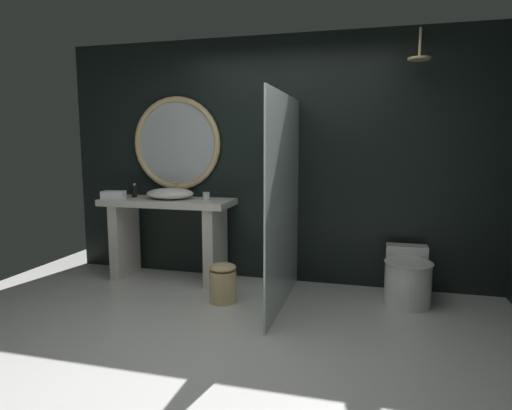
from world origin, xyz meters
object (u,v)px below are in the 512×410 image
tumbler_cup (206,196)px  rain_shower_head (419,56)px  soap_dispenser (134,191)px  round_wall_mirror (177,143)px  waste_bin (223,282)px  vessel_sink (170,194)px  folded_hand_towel (113,195)px  toilet (407,278)px

tumbler_cup → rain_shower_head: (2.07, -0.08, 1.32)m
soap_dispenser → round_wall_mirror: (0.42, 0.21, 0.52)m
round_wall_mirror → soap_dispenser: bearing=-153.2°
soap_dispenser → waste_bin: size_ratio=0.41×
vessel_sink → folded_hand_towel: 0.60m
vessel_sink → waste_bin: (0.78, -0.53, -0.76)m
rain_shower_head → toilet: 2.01m
rain_shower_head → toilet: (-0.01, -0.08, -2.01)m
waste_bin → tumbler_cup: bearing=123.5°
toilet → waste_bin: 1.73m
tumbler_cup → soap_dispenser: (-0.85, -0.01, 0.03)m
vessel_sink → soap_dispenser: size_ratio=3.33×
vessel_sink → round_wall_mirror: size_ratio=0.50×
soap_dispenser → waste_bin: soap_dispenser is taller
rain_shower_head → folded_hand_towel: rain_shower_head is taller
soap_dispenser → folded_hand_towel: soap_dispenser is taller
rain_shower_head → toilet: bearing=-100.3°
toilet → folded_hand_towel: 3.11m
soap_dispenser → vessel_sink: bearing=-4.7°
vessel_sink → round_wall_mirror: bearing=96.2°
vessel_sink → waste_bin: size_ratio=1.38×
waste_bin → folded_hand_towel: folded_hand_towel is taller
soap_dispenser → toilet: size_ratio=0.25×
tumbler_cup → folded_hand_towel: (-0.97, -0.23, 0.00)m
tumbler_cup → folded_hand_towel: size_ratio=0.35×
vessel_sink → tumbler_cup: vessel_sink is taller
round_wall_mirror → folded_hand_towel: size_ratio=4.36×
soap_dispenser → waste_bin: 1.56m
soap_dispenser → round_wall_mirror: size_ratio=0.15×
tumbler_cup → vessel_sink: bearing=-173.9°
vessel_sink → toilet: 2.56m
round_wall_mirror → tumbler_cup: bearing=-26.0°
toilet → round_wall_mirror: bearing=171.7°
vessel_sink → toilet: size_ratio=0.83×
vessel_sink → tumbler_cup: bearing=6.1°
vessel_sink → waste_bin: 1.21m
toilet → folded_hand_towel: bearing=-178.7°
rain_shower_head → waste_bin: bearing=-163.6°
soap_dispenser → rain_shower_head: rain_shower_head is taller
vessel_sink → toilet: bearing=-2.7°
round_wall_mirror → toilet: round_wall_mirror is taller
round_wall_mirror → rain_shower_head: 2.63m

